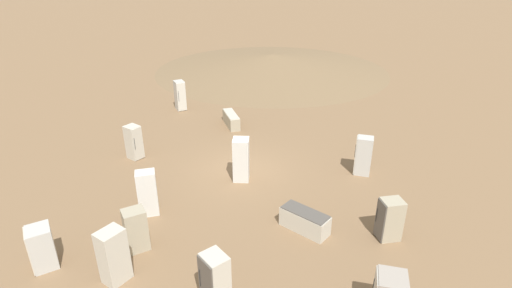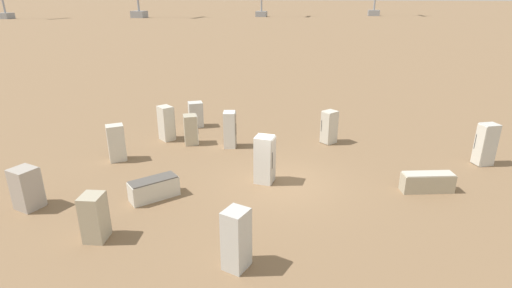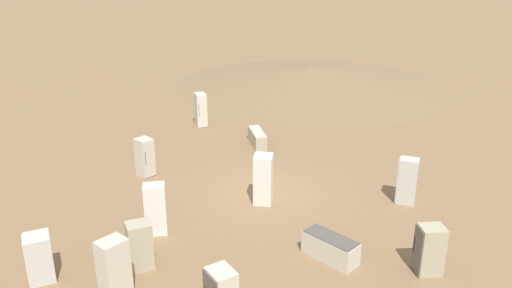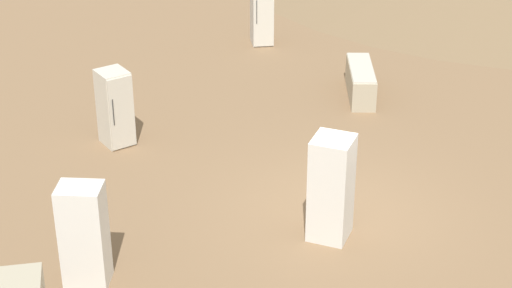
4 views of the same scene
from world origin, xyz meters
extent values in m
plane|color=#846647|center=(0.00, 0.00, 0.00)|extent=(1000.00, 1000.00, 0.00)
cube|color=gray|center=(135.92, -14.37, 0.95)|extent=(3.79, 3.79, 1.90)
cube|color=gray|center=(122.70, 22.76, 0.87)|extent=(3.47, 3.47, 1.73)
cube|color=gray|center=(109.48, 59.90, 1.04)|extent=(4.15, 4.15, 2.08)
cube|color=gray|center=(96.26, 97.03, 0.87)|extent=(3.49, 3.49, 1.74)
cube|color=#B2A88E|center=(3.60, 5.10, 0.74)|extent=(0.90, 0.85, 1.49)
cube|color=silver|center=(3.74, 4.81, 0.74)|extent=(0.63, 0.32, 1.43)
cylinder|color=#2D2D2D|center=(3.52, 4.67, 0.82)|extent=(0.02, 0.02, 0.52)
cube|color=#B2A88E|center=(-4.92, 5.12, 0.75)|extent=(0.77, 0.70, 1.50)
cube|color=#56514C|center=(-4.55, 5.16, 0.75)|extent=(0.10, 0.60, 1.44)
cylinder|color=#2D2D2D|center=(-4.49, 4.94, 0.83)|extent=(0.02, 0.02, 0.53)
cube|color=#B2A88E|center=(0.36, -5.49, 0.35)|extent=(1.00, 2.03, 0.71)
cube|color=beige|center=(0.36, -5.49, 0.73)|extent=(0.96, 1.94, 0.04)
cube|color=#A89E93|center=(-3.60, 8.53, 0.75)|extent=(0.95, 0.99, 1.50)
cube|color=#BCB7AD|center=(-3.23, 8.41, 0.75)|extent=(0.27, 0.74, 1.44)
cylinder|color=#2D2D2D|center=(-3.29, 8.14, 0.82)|extent=(0.02, 0.02, 0.52)
cube|color=white|center=(3.57, 3.08, 0.89)|extent=(0.80, 0.68, 1.78)
cube|color=gray|center=(3.62, 2.78, 0.89)|extent=(0.67, 0.17, 1.71)
cylinder|color=#2D2D2D|center=(3.38, 2.71, 0.98)|extent=(0.02, 0.02, 0.62)
cube|color=silver|center=(6.32, 5.75, 0.71)|extent=(0.95, 0.99, 1.42)
cube|color=beige|center=(6.64, 5.91, 0.71)|extent=(0.37, 0.68, 1.36)
cylinder|color=#2D2D2D|center=(6.78, 5.69, 0.78)|extent=(0.02, 0.02, 0.50)
cube|color=silver|center=(-5.43, 0.58, 0.88)|extent=(0.83, 0.78, 1.77)
cube|color=beige|center=(-5.10, 0.47, 0.88)|extent=(0.23, 0.54, 1.70)
cylinder|color=#2D2D2D|center=(-5.14, 0.26, 0.97)|extent=(0.02, 0.02, 0.62)
cube|color=beige|center=(3.94, 6.52, 0.89)|extent=(0.92, 0.94, 1.78)
cube|color=#BCB7AD|center=(4.18, 6.32, 0.89)|extent=(0.48, 0.57, 1.70)
cylinder|color=#2D2D2D|center=(4.04, 6.11, 0.98)|extent=(0.02, 0.02, 0.62)
cube|color=beige|center=(-2.11, 4.49, 0.37)|extent=(1.74, 1.72, 0.73)
cube|color=#56514C|center=(-2.11, 4.49, 0.75)|extent=(1.67, 1.65, 0.04)
cube|color=beige|center=(0.94, 7.63, 0.83)|extent=(0.89, 0.93, 1.67)
cube|color=#56514C|center=(1.19, 7.81, 0.83)|extent=(0.43, 0.60, 1.60)
cylinder|color=#2D2D2D|center=(1.36, 7.61, 0.92)|extent=(0.02, 0.02, 0.58)
cube|color=silver|center=(3.55, -8.46, 0.93)|extent=(0.79, 0.87, 1.87)
cube|color=silver|center=(3.41, -8.12, 0.93)|extent=(0.52, 0.25, 1.79)
cylinder|color=#2D2D2D|center=(3.58, -8.01, 1.03)|extent=(0.02, 0.02, 0.65)
cube|color=beige|center=(5.06, -1.70, 0.83)|extent=(0.87, 0.86, 1.66)
cube|color=beige|center=(4.80, -1.48, 0.83)|extent=(0.40, 0.45, 1.59)
cylinder|color=#2D2D2D|center=(4.92, -1.30, 0.91)|extent=(0.02, 0.02, 0.58)
cube|color=white|center=(0.00, 0.75, 0.96)|extent=(0.75, 0.76, 1.93)
cube|color=#BCB7AD|center=(-0.04, 0.39, 0.96)|extent=(0.65, 0.12, 1.85)
cylinder|color=#2D2D2D|center=(-0.28, 0.38, 1.06)|extent=(0.02, 0.02, 0.67)
camera|label=1|loc=(0.40, 15.98, 8.80)|focal=28.00mm
camera|label=2|loc=(-14.30, -1.66, 7.08)|focal=28.00mm
camera|label=3|loc=(-0.17, 17.79, 8.70)|focal=35.00mm
camera|label=4|loc=(-1.94, 13.45, 8.37)|focal=60.00mm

